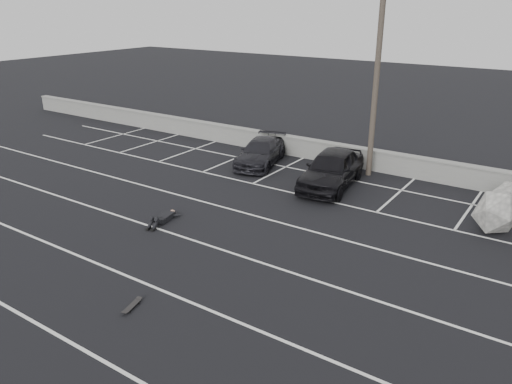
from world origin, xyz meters
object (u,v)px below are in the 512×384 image
Objects in this scene: car_left at (332,169)px; skateboard at (132,306)px; utility_pole at (377,70)px; person at (166,214)px; car_right at (261,152)px.

skateboard is (-0.26, -11.80, -0.78)m from car_left.
person is (-4.43, -9.41, -4.75)m from utility_pole.
car_right reaches higher than skateboard.
person is 5.94m from skateboard.
car_left is at bearing 74.19° from skateboard.
car_right is at bearing -163.90° from utility_pole.
car_right is at bearing 160.27° from car_left.
skateboard is at bearing -98.78° from car_left.
utility_pole is 11.43m from person.
person reaches higher than skateboard.
car_left is 7.83m from person.
skateboard is (-1.06, -14.30, -4.90)m from utility_pole.
car_left is 0.50× the size of utility_pole.
car_left is 2.10× the size of person.
car_right is 7.00m from utility_pole.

